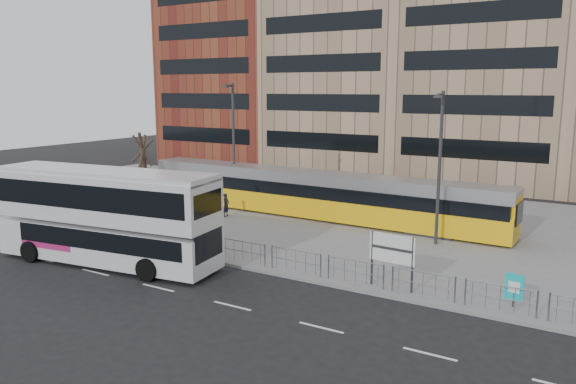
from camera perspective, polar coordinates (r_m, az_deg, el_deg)
The scene contains 15 objects.
ground at distance 27.06m, azimuth -4.00°, elevation -7.93°, with size 120.00×120.00×0.00m, color black.
plaza at distance 37.12m, azimuth 6.69°, elevation -2.75°, with size 64.00×24.00×0.15m, color slate.
kerb at distance 27.07m, azimuth -3.94°, elevation -7.75°, with size 64.00×0.25×0.17m, color gray.
building_row at distance 56.98m, azimuth 18.09°, elevation 14.41°, with size 70.40×18.40×31.20m.
pedestrian_barrier at distance 26.12m, azimuth 0.22°, elevation -6.32°, with size 32.07×0.07×1.10m.
road_markings at distance 23.49m, azimuth -7.67°, elevation -10.91°, with size 62.00×0.12×0.01m, color white.
double_decker_bus at distance 28.77m, azimuth -18.05°, elevation -2.09°, with size 11.95×4.19×4.68m.
tram at distance 37.06m, azimuth 2.46°, elevation -0.19°, with size 25.73×2.99×3.03m.
station_sign at distance 24.15m, azimuth 10.53°, elevation -5.93°, with size 2.05×0.24×2.36m.
ad_panel at distance 23.75m, azimuth 21.99°, elevation -9.00°, with size 0.71×0.15×1.33m.
pedestrian at distance 37.39m, azimuth -6.31°, elevation -1.31°, with size 0.56×0.37×1.55m, color black.
traffic_light_west at distance 31.18m, azimuth -12.88°, elevation -1.64°, with size 0.23×0.25×3.10m.
lamp_post_west at distance 40.21m, azimuth -5.60°, elevation 5.28°, with size 0.45×1.04×8.78m.
lamp_post_east at distance 30.94m, azimuth 15.13°, elevation 2.93°, with size 0.45×1.04×8.27m.
bare_tree at distance 42.30m, azimuth -14.66°, elevation 6.06°, with size 4.35×4.35×7.35m.
Camera 1 is at (14.81, -20.97, 8.55)m, focal length 35.00 mm.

